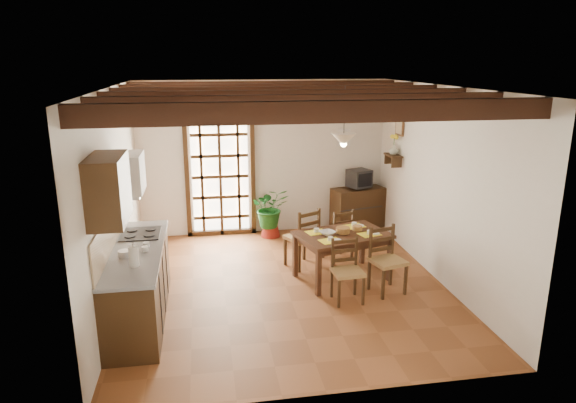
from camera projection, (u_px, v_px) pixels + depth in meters
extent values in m
plane|color=brown|center=(286.00, 286.00, 7.37)|extent=(5.00, 5.00, 0.00)
cube|color=silver|center=(264.00, 158.00, 9.37)|extent=(4.50, 0.02, 2.80)
cube|color=silver|center=(330.00, 261.00, 4.62)|extent=(4.50, 0.02, 2.80)
cube|color=silver|center=(114.00, 199.00, 6.63)|extent=(0.02, 5.00, 2.80)
cube|color=silver|center=(440.00, 185.00, 7.35)|extent=(0.02, 5.00, 2.80)
cube|color=white|center=(286.00, 87.00, 6.62)|extent=(4.50, 5.00, 0.02)
cube|color=black|center=(323.00, 112.00, 4.65)|extent=(4.50, 0.14, 0.20)
cube|color=black|center=(305.00, 104.00, 5.45)|extent=(4.50, 0.14, 0.20)
cube|color=black|center=(291.00, 98.00, 6.25)|extent=(4.50, 0.14, 0.20)
cube|color=black|center=(281.00, 94.00, 7.05)|extent=(4.50, 0.14, 0.20)
cube|color=black|center=(272.00, 90.00, 7.84)|extent=(4.50, 0.14, 0.20)
cube|color=black|center=(265.00, 87.00, 8.64)|extent=(4.50, 0.14, 0.20)
cube|color=white|center=(220.00, 176.00, 9.31)|extent=(1.01, 0.02, 2.11)
cube|color=#321F0F|center=(218.00, 113.00, 8.96)|extent=(1.26, 0.10, 0.08)
cube|color=#321F0F|center=(187.00, 178.00, 9.17)|extent=(0.08, 0.10, 2.28)
cube|color=#321F0F|center=(253.00, 175.00, 9.36)|extent=(0.08, 0.10, 2.28)
cube|color=#321F0F|center=(220.00, 177.00, 9.25)|extent=(1.01, 0.03, 2.02)
cube|color=#321F0F|center=(139.00, 285.00, 6.37)|extent=(0.60, 2.20, 0.88)
cube|color=slate|center=(136.00, 250.00, 6.25)|extent=(0.64, 2.25, 0.04)
cube|color=tan|center=(110.00, 234.00, 6.14)|extent=(0.02, 2.20, 0.50)
cube|color=#321F0F|center=(108.00, 189.00, 5.31)|extent=(0.35, 0.80, 0.70)
cube|color=white|center=(127.00, 173.00, 6.52)|extent=(0.38, 0.60, 0.50)
cube|color=silver|center=(129.00, 194.00, 6.60)|extent=(0.32, 0.55, 0.04)
cube|color=black|center=(141.00, 234.00, 6.76)|extent=(0.50, 0.55, 0.02)
cylinder|color=white|center=(134.00, 257.00, 5.70)|extent=(0.11, 0.11, 0.24)
cylinder|color=silver|center=(124.00, 255.00, 5.98)|extent=(0.14, 0.14, 0.10)
cube|color=#3D2113|center=(343.00, 235.00, 7.46)|extent=(1.47, 1.15, 0.05)
cube|color=#3D2113|center=(343.00, 239.00, 7.48)|extent=(1.33, 1.04, 0.09)
cube|color=#3D2113|center=(362.00, 244.00, 8.11)|extent=(0.08, 0.08, 0.66)
cube|color=#3D2113|center=(295.00, 256.00, 7.63)|extent=(0.08, 0.08, 0.66)
cube|color=#3D2113|center=(390.00, 259.00, 7.49)|extent=(0.08, 0.08, 0.66)
cube|color=#3D2113|center=(319.00, 273.00, 7.00)|extent=(0.08, 0.08, 0.66)
cube|color=#A07A44|center=(348.00, 272.00, 6.81)|extent=(0.41, 0.40, 0.05)
cube|color=#321F0F|center=(344.00, 253.00, 6.90)|extent=(0.39, 0.06, 0.43)
cube|color=#321F0F|center=(347.00, 287.00, 6.87)|extent=(0.39, 0.37, 0.42)
cube|color=#A07A44|center=(388.00, 261.00, 7.07)|extent=(0.52, 0.50, 0.05)
cube|color=#321F0F|center=(382.00, 241.00, 7.16)|extent=(0.42, 0.14, 0.47)
cube|color=#321F0F|center=(387.00, 277.00, 7.13)|extent=(0.49, 0.48, 0.46)
cube|color=#A07A44|center=(302.00, 237.00, 7.97)|extent=(0.58, 0.57, 0.05)
cube|color=#321F0F|center=(309.00, 226.00, 7.77)|extent=(0.41, 0.23, 0.48)
cube|color=#321F0F|center=(302.00, 252.00, 8.04)|extent=(0.56, 0.55, 0.47)
cube|color=#A07A44|center=(338.00, 234.00, 8.25)|extent=(0.50, 0.48, 0.05)
cube|color=#321F0F|center=(344.00, 224.00, 8.06)|extent=(0.39, 0.16, 0.44)
cube|color=#321F0F|center=(337.00, 247.00, 8.31)|extent=(0.47, 0.46, 0.43)
cube|color=yellow|center=(324.00, 243.00, 7.22)|extent=(0.30, 0.22, 0.01)
cube|color=yellow|center=(368.00, 240.00, 7.33)|extent=(0.30, 0.22, 0.01)
cube|color=yellow|center=(318.00, 233.00, 7.61)|extent=(0.30, 0.22, 0.01)
cube|color=yellow|center=(360.00, 231.00, 7.71)|extent=(0.30, 0.22, 0.01)
cylinder|color=olive|center=(343.00, 234.00, 7.46)|extent=(0.20, 0.20, 0.08)
imported|color=white|center=(327.00, 233.00, 7.39)|extent=(0.29, 0.29, 0.05)
cube|color=#321F0F|center=(358.00, 210.00, 9.65)|extent=(1.05, 0.65, 0.83)
cube|color=black|center=(359.00, 178.00, 9.49)|extent=(0.48, 0.46, 0.32)
cube|color=black|center=(362.00, 180.00, 9.33)|extent=(0.29, 0.13, 0.24)
cube|color=white|center=(344.00, 137.00, 9.49)|extent=(0.25, 0.03, 0.32)
cone|color=maroon|center=(270.00, 230.00, 9.42)|extent=(0.35, 0.35, 0.22)
imported|color=#144C19|center=(270.00, 206.00, 9.29)|extent=(1.79, 1.55, 1.93)
cube|color=#321F0F|center=(393.00, 155.00, 8.82)|extent=(0.20, 0.42, 0.03)
cube|color=#321F0F|center=(397.00, 162.00, 8.68)|extent=(0.18, 0.03, 0.18)
cube|color=#321F0F|center=(390.00, 159.00, 9.00)|extent=(0.18, 0.03, 0.18)
imported|color=#B2BFB2|center=(394.00, 150.00, 8.79)|extent=(0.15, 0.15, 0.15)
sphere|color=yellow|center=(394.00, 137.00, 8.73)|extent=(0.14, 0.14, 0.14)
cylinder|color=#144C19|center=(394.00, 146.00, 8.77)|extent=(0.01, 0.01, 0.28)
cube|color=brown|center=(400.00, 126.00, 8.69)|extent=(0.03, 0.32, 0.32)
cube|color=#C3B292|center=(399.00, 126.00, 8.69)|extent=(0.01, 0.26, 0.26)
cylinder|color=black|center=(344.00, 112.00, 7.08)|extent=(0.01, 0.01, 0.70)
cone|color=beige|center=(344.00, 138.00, 7.18)|extent=(0.36, 0.36, 0.14)
sphere|color=#FFD88C|center=(344.00, 144.00, 7.20)|extent=(0.09, 0.09, 0.09)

